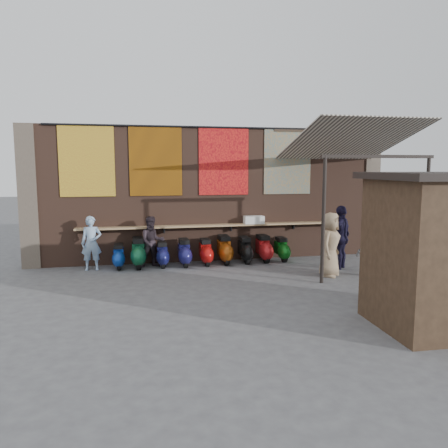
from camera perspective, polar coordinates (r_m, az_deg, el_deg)
name	(u,v)px	position (r m, az deg, el deg)	size (l,w,h in m)	color
ground	(233,281)	(10.96, 1.15, -7.49)	(70.00, 70.00, 0.00)	#474749
brick_wall	(213,194)	(13.26, -1.50, 3.88)	(10.00, 0.40, 4.00)	brown
pier_left	(29,197)	(13.32, -24.10, 3.26)	(0.50, 0.50, 4.00)	#4C4238
pier_right	(368,192)	(15.10, 18.34, 3.94)	(0.50, 0.50, 4.00)	#4C4238
eating_counter	(215,225)	(12.98, -1.19, -0.19)	(8.00, 0.32, 0.05)	#9E7A51
shelf_box	(254,220)	(13.21, 3.92, 0.55)	(0.60, 0.30, 0.23)	white
tapestry_redgold	(87,161)	(12.84, -17.48, 7.90)	(1.50, 0.02, 2.00)	#953A15
tapestry_sun	(156,161)	(12.81, -8.90, 8.15)	(1.50, 0.02, 2.00)	#C46B0B
tapestry_orange	(224,161)	(13.07, -0.03, 8.22)	(1.50, 0.02, 2.00)	red
tapestry_multi	(288,161)	(13.63, 8.30, 8.11)	(1.50, 0.02, 2.00)	#266A8D
hang_rail	(214,127)	(13.06, -1.34, 12.53)	(0.06, 0.06, 9.50)	black
scooter_stool_0	(119,256)	(12.58, -13.59, -4.14)	(0.32, 0.72, 0.68)	#0D3697
scooter_stool_1	(138,253)	(12.56, -11.14, -3.72)	(0.40, 0.89, 0.84)	#0F4F2F
scooter_stool_2	(162,254)	(12.55, -8.06, -3.96)	(0.34, 0.75, 0.71)	#151750
scooter_stool_3	(184,253)	(12.58, -5.20, -3.75)	(0.37, 0.81, 0.77)	navy
scooter_stool_4	(206,252)	(12.69, -2.41, -3.69)	(0.35, 0.79, 0.75)	#B2100D
scooter_stool_5	(224,250)	(12.86, 0.06, -3.37)	(0.39, 0.86, 0.82)	#81380B
scooter_stool_6	(245,250)	(12.99, 2.78, -3.40)	(0.36, 0.80, 0.76)	black
scooter_stool_7	(264,249)	(13.15, 5.21, -3.21)	(0.38, 0.84, 0.80)	maroon
scooter_stool_8	(282,249)	(13.33, 7.54, -3.29)	(0.34, 0.75, 0.71)	#0B5314
diner_left	(91,243)	(12.53, -16.93, -2.41)	(0.55, 0.36, 1.50)	#8BA9CA
diner_right	(152,242)	(12.49, -9.36, -2.32)	(0.71, 0.55, 1.45)	#291F26
shopper_navy	(341,237)	(12.60, 15.03, -1.66)	(1.04, 0.43, 1.77)	#1B1733
shopper_grey	(378,245)	(11.96, 19.43, -2.62)	(1.06, 0.61, 1.64)	#4D4E52
shopper_tan	(330,244)	(11.63, 13.65, -2.61)	(0.82, 0.53, 1.67)	#9B8162
stall_sign	(419,215)	(9.27, 24.07, 1.05)	(1.20, 0.04, 0.50)	gold
stall_shelf	(416,263)	(9.41, 23.77, -4.64)	(2.00, 0.10, 0.06)	#473321
awning_canvas	(349,140)	(12.70, 16.05, 10.44)	(3.20, 3.40, 0.03)	beige
awning_ledger	(325,130)	(14.15, 13.03, 11.83)	(3.30, 0.08, 0.12)	#33261C
awning_header	(379,156)	(11.37, 19.55, 8.32)	(3.00, 0.08, 0.08)	black
awning_post_left	(323,220)	(10.78, 12.85, 0.48)	(0.09, 0.09, 3.10)	black
awning_post_right	(426,217)	(12.23, 24.84, 0.78)	(0.09, 0.09, 3.10)	black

